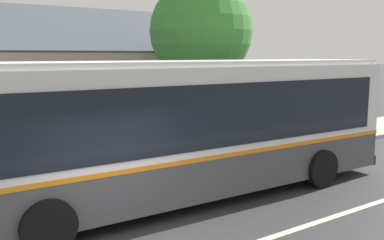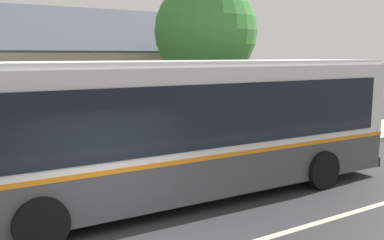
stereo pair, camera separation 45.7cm
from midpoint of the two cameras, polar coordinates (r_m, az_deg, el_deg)
name	(u,v)px [view 2 (the right image)]	position (r m, az deg, el deg)	size (l,w,h in m)	color
sidewalk_far	(48,179)	(12.48, -17.62, -7.46)	(60.00, 3.00, 0.15)	#ADAAA3
transit_bus	(173,127)	(10.10, -1.23, -0.88)	(12.19, 2.97, 3.32)	#47474C
street_tree_primary	(206,32)	(15.43, 2.72, 11.70)	(3.64, 3.64, 6.10)	#4C3828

